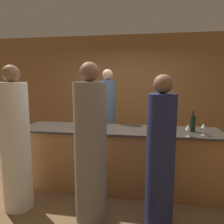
{
  "coord_description": "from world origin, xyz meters",
  "views": [
    {
      "loc": [
        0.47,
        -3.33,
        1.76
      ],
      "look_at": [
        -0.12,
        0.1,
        1.23
      ],
      "focal_mm": 35.0,
      "sensor_mm": 36.0,
      "label": 1
    }
  ],
  "objects_px": {
    "wine_bottle_0": "(92,121)",
    "guest_0": "(161,158)",
    "wine_bottle_1": "(193,123)",
    "guest_2": "(91,150)",
    "guest_1": "(16,144)",
    "wine_bottle_2": "(157,124)",
    "bartender": "(108,123)"
  },
  "relations": [
    {
      "from": "wine_bottle_0",
      "to": "bartender",
      "type": "bearing_deg",
      "value": 82.15
    },
    {
      "from": "bartender",
      "to": "wine_bottle_2",
      "type": "bearing_deg",
      "value": 137.4
    },
    {
      "from": "bartender",
      "to": "guest_2",
      "type": "distance_m",
      "value": 1.57
    },
    {
      "from": "guest_0",
      "to": "wine_bottle_0",
      "type": "height_order",
      "value": "guest_0"
    },
    {
      "from": "wine_bottle_0",
      "to": "wine_bottle_2",
      "type": "bearing_deg",
      "value": -2.38
    },
    {
      "from": "wine_bottle_0",
      "to": "wine_bottle_1",
      "type": "relative_size",
      "value": 1.01
    },
    {
      "from": "guest_1",
      "to": "wine_bottle_2",
      "type": "bearing_deg",
      "value": 19.81
    },
    {
      "from": "wine_bottle_0",
      "to": "guest_2",
      "type": "bearing_deg",
      "value": -76.17
    },
    {
      "from": "guest_1",
      "to": "wine_bottle_0",
      "type": "distance_m",
      "value": 1.13
    },
    {
      "from": "wine_bottle_1",
      "to": "guest_2",
      "type": "bearing_deg",
      "value": -147.34
    },
    {
      "from": "wine_bottle_2",
      "to": "guest_1",
      "type": "bearing_deg",
      "value": -160.19
    },
    {
      "from": "guest_0",
      "to": "guest_2",
      "type": "xyz_separation_m",
      "value": [
        -0.84,
        -0.01,
        0.06
      ]
    },
    {
      "from": "wine_bottle_0",
      "to": "wine_bottle_1",
      "type": "bearing_deg",
      "value": 2.88
    },
    {
      "from": "wine_bottle_0",
      "to": "wine_bottle_2",
      "type": "relative_size",
      "value": 1.06
    },
    {
      "from": "guest_0",
      "to": "guest_2",
      "type": "bearing_deg",
      "value": -179.33
    },
    {
      "from": "bartender",
      "to": "guest_2",
      "type": "height_order",
      "value": "guest_2"
    },
    {
      "from": "guest_0",
      "to": "wine_bottle_1",
      "type": "xyz_separation_m",
      "value": [
        0.5,
        0.85,
        0.26
      ]
    },
    {
      "from": "guest_0",
      "to": "guest_1",
      "type": "bearing_deg",
      "value": 178.27
    },
    {
      "from": "bartender",
      "to": "guest_1",
      "type": "xyz_separation_m",
      "value": [
        -0.96,
        -1.5,
        -0.02
      ]
    },
    {
      "from": "wine_bottle_0",
      "to": "wine_bottle_2",
      "type": "height_order",
      "value": "wine_bottle_0"
    },
    {
      "from": "guest_1",
      "to": "wine_bottle_1",
      "type": "xyz_separation_m",
      "value": [
        2.39,
        0.79,
        0.21
      ]
    },
    {
      "from": "bartender",
      "to": "guest_0",
      "type": "height_order",
      "value": "bartender"
    },
    {
      "from": "guest_0",
      "to": "wine_bottle_1",
      "type": "distance_m",
      "value": 1.02
    },
    {
      "from": "guest_0",
      "to": "wine_bottle_0",
      "type": "distance_m",
      "value": 1.31
    },
    {
      "from": "bartender",
      "to": "wine_bottle_2",
      "type": "relative_size",
      "value": 6.46
    },
    {
      "from": "guest_0",
      "to": "wine_bottle_2",
      "type": "xyz_separation_m",
      "value": [
        -0.02,
        0.73,
        0.25
      ]
    },
    {
      "from": "guest_1",
      "to": "guest_2",
      "type": "height_order",
      "value": "guest_2"
    },
    {
      "from": "wine_bottle_1",
      "to": "bartender",
      "type": "bearing_deg",
      "value": 153.51
    },
    {
      "from": "guest_0",
      "to": "wine_bottle_2",
      "type": "relative_size",
      "value": 6.03
    },
    {
      "from": "guest_0",
      "to": "wine_bottle_2",
      "type": "height_order",
      "value": "guest_0"
    },
    {
      "from": "guest_2",
      "to": "wine_bottle_2",
      "type": "bearing_deg",
      "value": 42.15
    },
    {
      "from": "wine_bottle_0",
      "to": "guest_0",
      "type": "bearing_deg",
      "value": -36.82
    }
  ]
}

